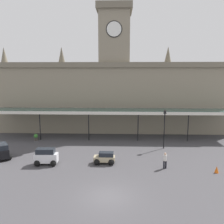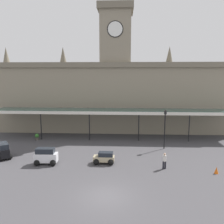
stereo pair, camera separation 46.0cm
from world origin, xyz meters
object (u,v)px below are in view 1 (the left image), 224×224
pedestrian_crossing_forecourt (165,160)px  planter_near_kerb (36,137)px  traffic_cone (217,169)px  car_black_van (3,152)px  car_beige_estate (105,158)px  victorian_lamppost (164,125)px  car_white_van (46,157)px

pedestrian_crossing_forecourt → planter_near_kerb: (-16.70, 9.57, -0.42)m
planter_near_kerb → traffic_cone: bearing=-25.9°
traffic_cone → planter_near_kerb: 23.96m
car_black_van → car_beige_estate: car_black_van is taller
car_beige_estate → victorian_lamppost: 9.41m
victorian_lamppost → planter_near_kerb: victorian_lamppost is taller
pedestrian_crossing_forecourt → victorian_lamppost: victorian_lamppost is taller
victorian_lamppost → traffic_cone: size_ratio=7.54×
victorian_lamppost → planter_near_kerb: size_ratio=5.30×
car_white_van → planter_near_kerb: 9.94m
car_white_van → car_beige_estate: car_white_van is taller
victorian_lamppost → planter_near_kerb: (-17.78, 3.07, -2.66)m
traffic_cone → planter_near_kerb: (-21.54, 10.48, 0.15)m
car_white_van → traffic_cone: size_ratio=3.59×
car_white_van → victorian_lamppost: (13.46, 5.88, 2.34)m
car_black_van → victorian_lamppost: bearing=12.9°
car_black_van → car_beige_estate: size_ratio=1.14×
pedestrian_crossing_forecourt → planter_near_kerb: size_ratio=1.74×
pedestrian_crossing_forecourt → planter_near_kerb: bearing=150.2°
car_white_van → car_black_van: (-5.42, 1.57, 0.00)m
car_black_van → pedestrian_crossing_forecourt: 17.94m
car_black_van → victorian_lamppost: size_ratio=0.51×
traffic_cone → planter_near_kerb: planter_near_kerb is taller
car_black_van → traffic_cone: bearing=-7.8°
car_white_van → car_beige_estate: size_ratio=1.07×
car_white_van → victorian_lamppost: bearing=23.6°
pedestrian_crossing_forecourt → traffic_cone: (4.84, -0.91, -0.57)m
pedestrian_crossing_forecourt → traffic_cone: bearing=-10.6°
victorian_lamppost → planter_near_kerb: 18.24m
victorian_lamppost → car_beige_estate: bearing=-143.4°
car_beige_estate → pedestrian_crossing_forecourt: pedestrian_crossing_forecourt is taller
car_white_van → pedestrian_crossing_forecourt: bearing=-2.9°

